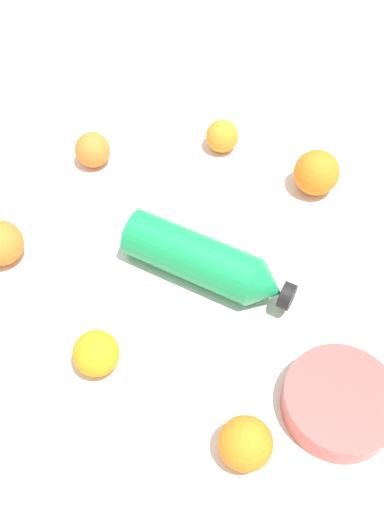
{
  "coord_description": "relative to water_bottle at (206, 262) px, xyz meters",
  "views": [
    {
      "loc": [
        0.53,
        -0.21,
        0.76
      ],
      "look_at": [
        0.05,
        0.01,
        0.04
      ],
      "focal_mm": 40.14,
      "sensor_mm": 36.0,
      "label": 1
    }
  ],
  "objects": [
    {
      "name": "orange_4",
      "position": [
        -0.17,
        -0.29,
        -0.0
      ],
      "size": [
        0.07,
        0.07,
        0.07
      ],
      "primitive_type": "sphere",
      "color": "orange",
      "rests_on": "ground_plane"
    },
    {
      "name": "orange_2",
      "position": [
        0.08,
        -0.2,
        -0.01
      ],
      "size": [
        0.07,
        0.07,
        0.07
      ],
      "primitive_type": "sphere",
      "color": "orange",
      "rests_on": "ground_plane"
    },
    {
      "name": "water_bottle",
      "position": [
        0.0,
        0.0,
        0.0
      ],
      "size": [
        0.25,
        0.22,
        0.08
      ],
      "rotation": [
        0.0,
        0.0,
        0.68
      ],
      "color": "#198C4C",
      "rests_on": "ground_plane"
    },
    {
      "name": "ground_plane",
      "position": [
        -0.06,
        -0.02,
        -0.04
      ],
      "size": [
        2.4,
        2.4,
        0.0
      ],
      "primitive_type": "plane",
      "color": "silver"
    },
    {
      "name": "orange_5",
      "position": [
        0.28,
        -0.07,
        -0.0
      ],
      "size": [
        0.07,
        0.07,
        0.07
      ],
      "primitive_type": "sphere",
      "color": "orange",
      "rests_on": "ground_plane"
    },
    {
      "name": "orange_1",
      "position": [
        -0.26,
        0.15,
        -0.01
      ],
      "size": [
        0.06,
        0.06,
        0.06
      ],
      "primitive_type": "sphere",
      "color": "orange",
      "rests_on": "ground_plane"
    },
    {
      "name": "orange_0",
      "position": [
        -0.32,
        -0.08,
        -0.01
      ],
      "size": [
        0.06,
        0.06,
        0.06
      ],
      "primitive_type": "sphere",
      "color": "orange",
      "rests_on": "ground_plane"
    },
    {
      "name": "orange_3",
      "position": [
        -0.1,
        0.26,
        0.0
      ],
      "size": [
        0.08,
        0.08,
        0.08
      ],
      "primitive_type": "sphere",
      "color": "orange",
      "rests_on": "ground_plane"
    },
    {
      "name": "ceramic_bowl",
      "position": [
        0.27,
        0.07,
        -0.02
      ],
      "size": [
        0.15,
        0.15,
        0.04
      ],
      "primitive_type": "cylinder",
      "color": "#B24C47",
      "rests_on": "ground_plane"
    }
  ]
}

